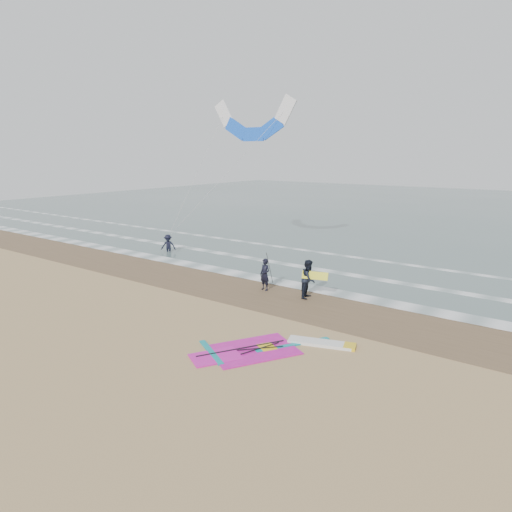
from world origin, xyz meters
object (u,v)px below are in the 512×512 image
Objects in this scene: person_standing at (265,275)px; surf_kite at (253,123)px; person_walking at (309,279)px; person_wading at (168,241)px; windsurf_rig at (272,348)px.

surf_kite is (-5.72, 6.71, 8.23)m from person_standing.
person_wading is at bearing 66.61° from person_walking.
person_walking is 1.17× the size of person_wading.
person_walking reaches higher than person_wading.
person_wading is (-15.68, 9.59, 0.80)m from windsurf_rig.
surf_kite is at bearing 128.85° from windsurf_rig.
windsurf_rig is at bearing -63.26° from person_wading.
person_wading is 10.37m from surf_kite.
surf_kite reaches higher than person_wading.
person_walking is (2.51, 0.22, 0.12)m from person_standing.
person_standing is at bearing -49.56° from surf_kite.
person_standing is (-4.51, 5.99, 0.82)m from windsurf_rig.
person_standing is 0.18× the size of surf_kite.
person_walking is at bearing -45.66° from person_wading.
person_standing is 12.06m from surf_kite.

